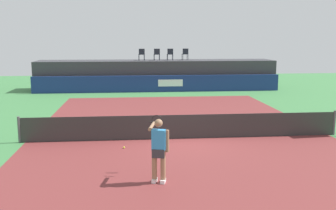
{
  "coord_description": "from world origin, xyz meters",
  "views": [
    {
      "loc": [
        -2.01,
        -14.79,
        3.9
      ],
      "look_at": [
        -0.38,
        2.0,
        1.0
      ],
      "focal_mm": 41.88,
      "sensor_mm": 36.0,
      "label": 1
    }
  ],
  "objects_px": {
    "net_post_near": "(19,130)",
    "tennis_ball": "(124,147)",
    "tennis_player": "(159,148)",
    "spectator_chair_left": "(157,54)",
    "spectator_chair_far_left": "(142,54)",
    "spectator_chair_center": "(170,54)",
    "net_post_far": "(334,123)",
    "spectator_chair_right": "(185,54)"
  },
  "relations": [
    {
      "from": "spectator_chair_left",
      "to": "spectator_chair_right",
      "type": "height_order",
      "value": "same"
    },
    {
      "from": "spectator_chair_left",
      "to": "net_post_far",
      "type": "relative_size",
      "value": 0.89
    },
    {
      "from": "spectator_chair_right",
      "to": "net_post_far",
      "type": "distance_m",
      "value": 16.06
    },
    {
      "from": "spectator_chair_far_left",
      "to": "tennis_player",
      "type": "bearing_deg",
      "value": -90.44
    },
    {
      "from": "spectator_chair_center",
      "to": "net_post_far",
      "type": "distance_m",
      "value": 16.23
    },
    {
      "from": "spectator_chair_left",
      "to": "tennis_ball",
      "type": "distance_m",
      "value": 16.7
    },
    {
      "from": "spectator_chair_far_left",
      "to": "tennis_player",
      "type": "distance_m",
      "value": 19.87
    },
    {
      "from": "spectator_chair_far_left",
      "to": "net_post_far",
      "type": "xyz_separation_m",
      "value": [
        7.32,
        -15.19,
        -2.19
      ]
    },
    {
      "from": "net_post_near",
      "to": "spectator_chair_center",
      "type": "bearing_deg",
      "value": 64.53
    },
    {
      "from": "spectator_chair_far_left",
      "to": "spectator_chair_center",
      "type": "distance_m",
      "value": 2.18
    },
    {
      "from": "net_post_far",
      "to": "spectator_chair_left",
      "type": "bearing_deg",
      "value": 112.17
    },
    {
      "from": "net_post_near",
      "to": "net_post_far",
      "type": "relative_size",
      "value": 1.0
    },
    {
      "from": "spectator_chair_right",
      "to": "spectator_chair_center",
      "type": "bearing_deg",
      "value": -171.62
    },
    {
      "from": "net_post_near",
      "to": "tennis_ball",
      "type": "bearing_deg",
      "value": -16.82
    },
    {
      "from": "spectator_chair_far_left",
      "to": "spectator_chair_left",
      "type": "xyz_separation_m",
      "value": [
        1.15,
        -0.05,
        0.0
      ]
    },
    {
      "from": "spectator_chair_left",
      "to": "spectator_chair_right",
      "type": "relative_size",
      "value": 1.0
    },
    {
      "from": "spectator_chair_left",
      "to": "tennis_ball",
      "type": "relative_size",
      "value": 13.06
    },
    {
      "from": "spectator_chair_center",
      "to": "net_post_far",
      "type": "height_order",
      "value": "spectator_chair_center"
    },
    {
      "from": "spectator_chair_center",
      "to": "net_post_far",
      "type": "xyz_separation_m",
      "value": [
        5.14,
        -15.23,
        -2.19
      ]
    },
    {
      "from": "spectator_chair_center",
      "to": "net_post_near",
      "type": "bearing_deg",
      "value": -115.47
    },
    {
      "from": "net_post_near",
      "to": "tennis_player",
      "type": "distance_m",
      "value": 6.76
    },
    {
      "from": "spectator_chair_left",
      "to": "spectator_chair_center",
      "type": "bearing_deg",
      "value": 5.06
    },
    {
      "from": "spectator_chair_far_left",
      "to": "tennis_player",
      "type": "xyz_separation_m",
      "value": [
        -0.15,
        -19.79,
        -1.73
      ]
    },
    {
      "from": "spectator_chair_right",
      "to": "tennis_ball",
      "type": "distance_m",
      "value": 17.4
    },
    {
      "from": "spectator_chair_left",
      "to": "net_post_near",
      "type": "distance_m",
      "value": 16.52
    },
    {
      "from": "spectator_chair_left",
      "to": "spectator_chair_right",
      "type": "bearing_deg",
      "value": 6.85
    },
    {
      "from": "net_post_near",
      "to": "net_post_far",
      "type": "height_order",
      "value": "same"
    },
    {
      "from": "spectator_chair_center",
      "to": "tennis_player",
      "type": "height_order",
      "value": "spectator_chair_center"
    },
    {
      "from": "spectator_chair_left",
      "to": "net_post_far",
      "type": "xyz_separation_m",
      "value": [
        6.17,
        -15.14,
        -2.19
      ]
    },
    {
      "from": "net_post_near",
      "to": "tennis_ball",
      "type": "xyz_separation_m",
      "value": [
        3.93,
        -1.19,
        -0.46
      ]
    },
    {
      "from": "spectator_chair_center",
      "to": "tennis_player",
      "type": "xyz_separation_m",
      "value": [
        -2.33,
        -19.83,
        -1.73
      ]
    },
    {
      "from": "spectator_chair_center",
      "to": "tennis_player",
      "type": "relative_size",
      "value": 0.5
    },
    {
      "from": "net_post_near",
      "to": "tennis_ball",
      "type": "height_order",
      "value": "net_post_near"
    },
    {
      "from": "spectator_chair_center",
      "to": "tennis_ball",
      "type": "distance_m",
      "value": 16.96
    },
    {
      "from": "net_post_far",
      "to": "tennis_ball",
      "type": "relative_size",
      "value": 14.71
    },
    {
      "from": "tennis_ball",
      "to": "spectator_chair_left",
      "type": "bearing_deg",
      "value": 81.97
    },
    {
      "from": "spectator_chair_right",
      "to": "tennis_player",
      "type": "relative_size",
      "value": 0.5
    },
    {
      "from": "spectator_chair_far_left",
      "to": "net_post_far",
      "type": "bearing_deg",
      "value": -64.26
    },
    {
      "from": "spectator_chair_far_left",
      "to": "spectator_chair_right",
      "type": "xyz_separation_m",
      "value": [
        3.37,
        0.22,
        0.0
      ]
    },
    {
      "from": "tennis_player",
      "to": "tennis_ball",
      "type": "bearing_deg",
      "value": 106.29
    },
    {
      "from": "net_post_near",
      "to": "tennis_player",
      "type": "xyz_separation_m",
      "value": [
        4.93,
        -4.6,
        0.46
      ]
    },
    {
      "from": "spectator_chair_left",
      "to": "net_post_far",
      "type": "distance_m",
      "value": 16.5
    }
  ]
}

